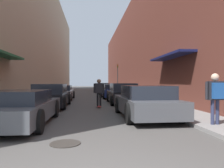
# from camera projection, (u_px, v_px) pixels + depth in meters

# --- Properties ---
(ground) EXTENTS (120.60, 120.60, 0.00)m
(ground) POSITION_uv_depth(u_px,v_px,m) (89.00, 95.00, 24.30)
(ground) COLOR #4C4947
(curb_strip_left) EXTENTS (1.80, 54.82, 0.12)m
(curb_strip_left) POSITION_uv_depth(u_px,v_px,m) (58.00, 92.00, 29.32)
(curb_strip_left) COLOR gray
(curb_strip_left) RESTS_ON ground
(curb_strip_right) EXTENTS (1.80, 54.82, 0.12)m
(curb_strip_right) POSITION_uv_depth(u_px,v_px,m) (119.00, 92.00, 30.19)
(curb_strip_right) COLOR gray
(curb_strip_right) RESTS_ON ground
(building_row_left) EXTENTS (4.90, 54.82, 15.32)m
(building_row_left) POSITION_uv_depth(u_px,v_px,m) (36.00, 35.00, 28.95)
(building_row_left) COLOR tan
(building_row_left) RESTS_ON ground
(building_row_right) EXTENTS (4.90, 54.82, 11.32)m
(building_row_right) POSITION_uv_depth(u_px,v_px,m) (140.00, 52.00, 30.44)
(building_row_right) COLOR brown
(building_row_right) RESTS_ON ground
(parked_car_left_0) EXTENTS (2.04, 4.75, 1.15)m
(parked_car_left_0) POSITION_uv_depth(u_px,v_px,m) (20.00, 108.00, 7.26)
(parked_car_left_0) COLOR #515459
(parked_car_left_0) RESTS_ON ground
(parked_car_left_1) EXTENTS (1.94, 4.59, 1.32)m
(parked_car_left_1) POSITION_uv_depth(u_px,v_px,m) (51.00, 96.00, 12.49)
(parked_car_left_1) COLOR black
(parked_car_left_1) RESTS_ON ground
(parked_car_left_2) EXTENTS (1.89, 4.76, 1.18)m
(parked_car_left_2) POSITION_uv_depth(u_px,v_px,m) (62.00, 92.00, 17.95)
(parked_car_left_2) COLOR #B7B7BC
(parked_car_left_2) RESTS_ON ground
(parked_car_right_0) EXTENTS (2.02, 4.54, 1.28)m
(parked_car_right_0) POSITION_uv_depth(u_px,v_px,m) (145.00, 102.00, 8.75)
(parked_car_right_0) COLOR #515459
(parked_car_right_0) RESTS_ON ground
(parked_car_right_1) EXTENTS (1.89, 4.10, 1.35)m
(parked_car_right_1) POSITION_uv_depth(u_px,v_px,m) (123.00, 94.00, 14.51)
(parked_car_right_1) COLOR black
(parked_car_right_1) RESTS_ON ground
(parked_car_right_2) EXTENTS (1.89, 4.43, 1.23)m
(parked_car_right_2) POSITION_uv_depth(u_px,v_px,m) (112.00, 91.00, 19.51)
(parked_car_right_2) COLOR navy
(parked_car_right_2) RESTS_ON ground
(parked_car_right_3) EXTENTS (1.95, 4.56, 1.17)m
(parked_car_right_3) POSITION_uv_depth(u_px,v_px,m) (107.00, 90.00, 25.28)
(parked_car_right_3) COLOR #515459
(parked_car_right_3) RESTS_ON ground
(parked_car_right_4) EXTENTS (2.07, 4.09, 1.26)m
(parked_car_right_4) POSITION_uv_depth(u_px,v_px,m) (105.00, 88.00, 31.09)
(parked_car_right_4) COLOR navy
(parked_car_right_4) RESTS_ON ground
(parked_car_right_5) EXTENTS (1.99, 4.75, 1.31)m
(parked_car_right_5) POSITION_uv_depth(u_px,v_px,m) (103.00, 87.00, 36.59)
(parked_car_right_5) COLOR gray
(parked_car_right_5) RESTS_ON ground
(skateboarder) EXTENTS (0.61, 0.78, 1.60)m
(skateboarder) POSITION_uv_depth(u_px,v_px,m) (99.00, 90.00, 12.24)
(skateboarder) COLOR #B2231E
(skateboarder) RESTS_ON ground
(manhole_cover) EXTENTS (0.70, 0.70, 0.02)m
(manhole_cover) POSITION_uv_depth(u_px,v_px,m) (65.00, 143.00, 5.00)
(manhole_cover) COLOR #332D28
(manhole_cover) RESTS_ON ground
(traffic_light) EXTENTS (0.16, 0.22, 3.64)m
(traffic_light) POSITION_uv_depth(u_px,v_px,m) (118.00, 75.00, 28.34)
(traffic_light) COLOR #2D2D2D
(traffic_light) RESTS_ON curb_strip_right
(pedestrian) EXTENTS (0.63, 0.34, 1.57)m
(pedestrian) POSITION_uv_depth(u_px,v_px,m) (216.00, 93.00, 6.66)
(pedestrian) COLOR #2D3351
(pedestrian) RESTS_ON curb_strip_right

